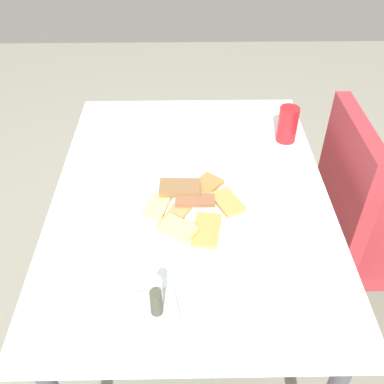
# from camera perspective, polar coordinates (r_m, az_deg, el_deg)

# --- Properties ---
(ground_plane) EXTENTS (6.00, 6.00, 0.00)m
(ground_plane) POSITION_cam_1_polar(r_m,az_deg,el_deg) (1.87, -0.09, -17.79)
(ground_plane) COLOR gray
(dining_table) EXTENTS (1.10, 0.80, 0.75)m
(dining_table) POSITION_cam_1_polar(r_m,az_deg,el_deg) (1.35, -0.12, -2.95)
(dining_table) COLOR white
(dining_table) RESTS_ON ground_plane
(dining_chair) EXTENTS (0.42, 0.43, 0.91)m
(dining_chair) POSITION_cam_1_polar(r_m,az_deg,el_deg) (1.66, 21.45, -3.42)
(dining_chair) COLOR #A22C34
(dining_chair) RESTS_ON ground_plane
(pide_platter) EXTENTS (0.30, 0.30, 0.05)m
(pide_platter) POSITION_cam_1_polar(r_m,az_deg,el_deg) (1.22, 0.05, -2.10)
(pide_platter) COLOR white
(pide_platter) RESTS_ON dining_table
(salad_plate_greens) EXTENTS (0.21, 0.21, 0.05)m
(salad_plate_greens) POSITION_cam_1_polar(r_m,az_deg,el_deg) (1.60, 0.72, 9.58)
(salad_plate_greens) COLOR white
(salad_plate_greens) RESTS_ON dining_table
(soda_can) EXTENTS (0.09, 0.09, 0.12)m
(soda_can) POSITION_cam_1_polar(r_m,az_deg,el_deg) (1.51, 12.26, 8.55)
(soda_can) COLOR red
(soda_can) RESTS_ON dining_table
(paper_napkin) EXTENTS (0.15, 0.15, 0.00)m
(paper_napkin) POSITION_cam_1_polar(r_m,az_deg,el_deg) (1.51, 7.47, 6.27)
(paper_napkin) COLOR white
(paper_napkin) RESTS_ON dining_table
(fork) EXTENTS (0.18, 0.04, 0.00)m
(fork) POSITION_cam_1_polar(r_m,az_deg,el_deg) (1.50, 6.80, 6.40)
(fork) COLOR silver
(fork) RESTS_ON paper_napkin
(spoon) EXTENTS (0.16, 0.05, 0.00)m
(spoon) POSITION_cam_1_polar(r_m,az_deg,el_deg) (1.51, 8.17, 6.40)
(spoon) COLOR silver
(spoon) RESTS_ON paper_napkin
(condiment_caddy) EXTENTS (0.11, 0.11, 0.08)m
(condiment_caddy) POSITION_cam_1_polar(r_m,az_deg,el_deg) (1.00, -4.55, -13.96)
(condiment_caddy) COLOR #B2B2B7
(condiment_caddy) RESTS_ON dining_table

